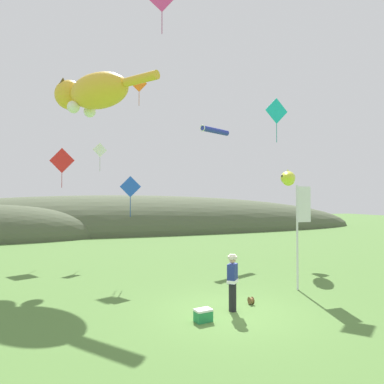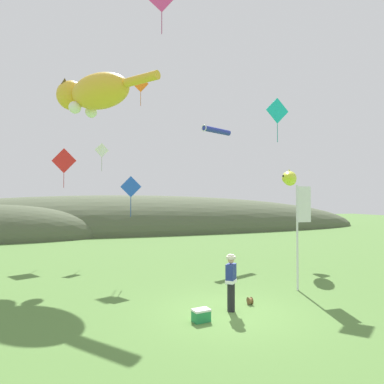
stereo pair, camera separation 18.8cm
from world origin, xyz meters
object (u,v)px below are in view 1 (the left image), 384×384
at_px(kite_spool, 251,301).
at_px(kite_giant_cat, 92,93).
at_px(kite_diamond_red, 62,161).
at_px(festival_banner_pole, 301,221).
at_px(kite_tube_streamer, 215,131).
at_px(kite_diamond_orange, 139,84).
at_px(kite_fish_windsock, 288,178).
at_px(kite_diamond_teal, 277,111).
at_px(kite_diamond_blue, 130,187).
at_px(kite_diamond_white, 100,150).
at_px(picnic_cooler, 203,315).
at_px(festival_attendant, 232,281).

height_order(kite_spool, kite_giant_cat, kite_giant_cat).
bearing_deg(kite_diamond_red, festival_banner_pole, -49.72).
bearing_deg(kite_tube_streamer, kite_diamond_orange, 169.69).
bearing_deg(kite_fish_windsock, kite_tube_streamer, 117.03).
xyz_separation_m(kite_diamond_teal, kite_diamond_blue, (-6.84, 1.41, -3.71)).
bearing_deg(kite_diamond_white, kite_diamond_orange, -10.75).
relative_size(kite_giant_cat, kite_fish_windsock, 2.24).
bearing_deg(picnic_cooler, kite_diamond_white, 99.42).
relative_size(kite_fish_windsock, kite_diamond_teal, 1.23).
bearing_deg(kite_diamond_white, picnic_cooler, -80.58).
xyz_separation_m(festival_banner_pole, kite_diamond_blue, (-6.02, 4.39, 1.41)).
height_order(festival_banner_pole, kite_diamond_white, kite_diamond_white).
bearing_deg(kite_diamond_red, kite_diamond_blue, -63.58).
distance_m(kite_giant_cat, kite_fish_windsock, 11.76).
bearing_deg(kite_fish_windsock, kite_diamond_white, 147.92).
bearing_deg(kite_diamond_orange, kite_diamond_blue, -102.74).
height_order(festival_attendant, picnic_cooler, festival_attendant).
bearing_deg(kite_fish_windsock, picnic_cooler, -137.16).
relative_size(picnic_cooler, kite_diamond_teal, 0.25).
bearing_deg(festival_attendant, kite_fish_windsock, 45.28).
bearing_deg(kite_diamond_orange, kite_diamond_white, 169.25).
distance_m(kite_spool, festival_banner_pole, 3.90).
relative_size(festival_banner_pole, kite_diamond_teal, 1.88).
relative_size(kite_giant_cat, kite_diamond_teal, 2.76).
bearing_deg(kite_spool, kite_diamond_blue, 120.81).
bearing_deg(kite_diamond_blue, kite_giant_cat, 114.36).
bearing_deg(kite_diamond_white, kite_fish_windsock, -32.08).
xyz_separation_m(kite_tube_streamer, kite_diamond_teal, (0.48, -6.76, -0.33)).
relative_size(picnic_cooler, kite_giant_cat, 0.09).
bearing_deg(kite_diamond_orange, kite_spool, -81.03).
relative_size(kite_spool, kite_diamond_teal, 0.11).
height_order(kite_diamond_teal, kite_diamond_orange, kite_diamond_orange).
bearing_deg(kite_spool, kite_diamond_red, 118.46).
xyz_separation_m(festival_banner_pole, kite_fish_windsock, (2.77, 4.95, 2.03)).
height_order(picnic_cooler, kite_giant_cat, kite_giant_cat).
relative_size(festival_attendant, kite_diamond_teal, 0.82).
height_order(kite_diamond_teal, kite_diamond_blue, kite_diamond_teal).
bearing_deg(kite_tube_streamer, kite_giant_cat, -167.15).
distance_m(kite_spool, kite_tube_streamer, 13.80).
height_order(picnic_cooler, kite_fish_windsock, kite_fish_windsock).
height_order(kite_giant_cat, kite_tube_streamer, kite_giant_cat).
relative_size(festival_banner_pole, kite_fish_windsock, 1.53).
relative_size(kite_spool, kite_tube_streamer, 0.10).
xyz_separation_m(festival_banner_pole, kite_diamond_white, (-7.02, 11.09, 3.99)).
height_order(picnic_cooler, kite_tube_streamer, kite_tube_streamer).
xyz_separation_m(kite_diamond_teal, kite_diamond_white, (-7.84, 8.12, -1.14)).
height_order(kite_tube_streamer, kite_diamond_teal, kite_diamond_teal).
relative_size(festival_attendant, kite_spool, 7.13).
relative_size(festival_attendant, festival_banner_pole, 0.44).
bearing_deg(kite_spool, festival_attendant, -153.58).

